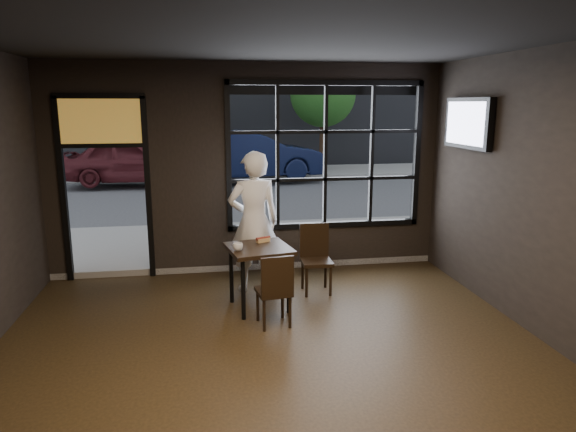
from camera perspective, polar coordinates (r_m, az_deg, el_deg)
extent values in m
cube|color=black|center=(5.05, -0.47, -18.61)|extent=(6.00, 7.00, 0.02)
cube|color=black|center=(4.37, -0.55, 20.52)|extent=(6.00, 7.00, 0.02)
cube|color=black|center=(8.04, 4.16, 6.70)|extent=(3.06, 0.12, 2.28)
cube|color=orange|center=(7.91, -20.08, 9.90)|extent=(1.20, 0.06, 0.70)
cube|color=#545456|center=(28.41, -7.98, 6.98)|extent=(60.00, 41.00, 0.04)
cube|color=#5B5956|center=(27.73, -8.42, 22.44)|extent=(28.00, 12.00, 15.00)
cube|color=black|center=(6.64, -3.21, -6.80)|extent=(0.89, 0.89, 0.82)
cube|color=black|center=(6.13, -1.63, -8.11)|extent=(0.44, 0.44, 0.89)
cube|color=black|center=(7.15, 3.19, -4.85)|extent=(0.42, 0.42, 0.95)
imported|color=white|center=(7.15, -3.82, -0.63)|extent=(0.76, 0.54, 1.97)
imported|color=silver|center=(6.36, -5.59, -3.43)|extent=(0.14, 0.14, 0.10)
cube|color=black|center=(7.55, 19.38, 9.70)|extent=(0.13, 1.17, 0.69)
imported|color=black|center=(17.03, -4.51, 6.69)|extent=(5.17, 2.50, 1.63)
imported|color=#4E171C|center=(17.00, -16.93, 5.85)|extent=(4.27, 1.86, 1.43)
cylinder|color=#332114|center=(18.98, -9.95, 7.20)|extent=(0.17, 0.17, 1.88)
sphere|color=#26591C|center=(18.90, -10.13, 11.83)|extent=(2.05, 2.05, 2.05)
cylinder|color=#332114|center=(19.61, 3.81, 8.03)|extent=(0.20, 0.20, 2.23)
sphere|color=#1F5F25|center=(19.56, 3.89, 13.37)|extent=(2.44, 2.44, 2.44)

